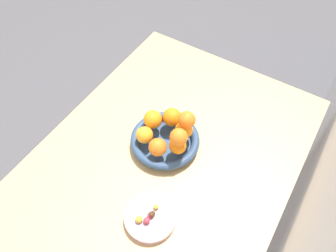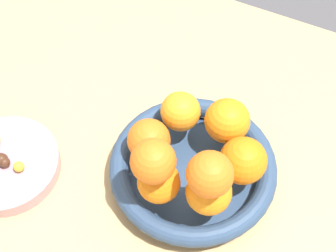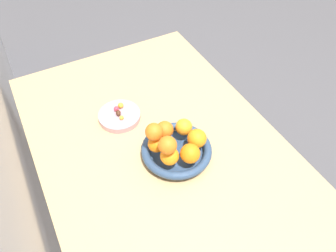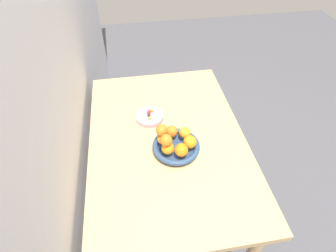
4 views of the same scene
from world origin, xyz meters
TOP-DOWN VIEW (x-y plane):
  - ground_plane at (0.00, 0.00)m, footprint 6.00×6.00m
  - dining_table at (0.00, 0.00)m, footprint 1.10×0.76m
  - fruit_bowl at (-0.08, -0.03)m, footprint 0.22×0.22m
  - candy_dish at (0.15, 0.07)m, footprint 0.15×0.15m
  - orange_0 at (-0.04, -0.08)m, footprint 0.05×0.05m
  - orange_1 at (-0.02, -0.02)m, footprint 0.06×0.06m
  - orange_2 at (-0.06, 0.03)m, footprint 0.05×0.05m
  - orange_3 at (-0.12, 0.02)m, footprint 0.06×0.06m
  - orange_4 at (-0.14, -0.04)m, footprint 0.06×0.06m
  - orange_5 at (-0.10, -0.09)m, footprint 0.06×0.06m
  - orange_6 at (-0.12, 0.02)m, footprint 0.05×0.05m
  - orange_7 at (-0.05, 0.03)m, footprint 0.05×0.05m
  - candy_ball_0 at (0.17, 0.07)m, footprint 0.02×0.02m
  - candy_ball_1 at (0.13, 0.07)m, footprint 0.01×0.01m
  - candy_ball_2 at (0.16, 0.07)m, footprint 0.01×0.01m
  - candy_ball_3 at (0.15, 0.07)m, footprint 0.02×0.02m
  - candy_ball_4 at (0.15, 0.07)m, footprint 0.01×0.01m
  - candy_ball_5 at (0.18, 0.05)m, footprint 0.02×0.02m

SIDE VIEW (x-z plane):
  - ground_plane at x=0.00m, z-range 0.00..0.00m
  - dining_table at x=0.00m, z-range 0.28..1.02m
  - candy_dish at x=0.15m, z-range 0.74..0.76m
  - fruit_bowl at x=-0.08m, z-range 0.74..0.78m
  - candy_ball_2 at x=0.16m, z-range 0.76..0.78m
  - candy_ball_4 at x=0.15m, z-range 0.76..0.78m
  - candy_ball_1 at x=0.13m, z-range 0.76..0.78m
  - candy_ball_3 at x=0.15m, z-range 0.76..0.78m
  - candy_ball_0 at x=0.17m, z-range 0.76..0.78m
  - candy_ball_5 at x=0.18m, z-range 0.76..0.78m
  - orange_2 at x=-0.06m, z-range 0.78..0.83m
  - orange_0 at x=-0.04m, z-range 0.78..0.83m
  - orange_1 at x=-0.02m, z-range 0.78..0.84m
  - orange_3 at x=-0.12m, z-range 0.78..0.84m
  - orange_5 at x=-0.10m, z-range 0.78..0.84m
  - orange_4 at x=-0.14m, z-range 0.78..0.84m
  - orange_7 at x=-0.05m, z-range 0.83..0.89m
  - orange_6 at x=-0.12m, z-range 0.84..0.89m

